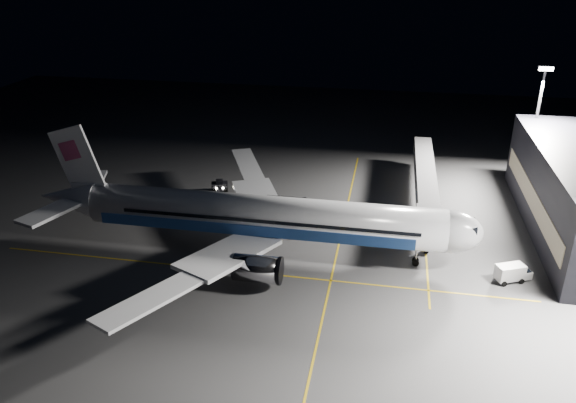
# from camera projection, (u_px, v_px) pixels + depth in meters

# --- Properties ---
(ground) EXTENTS (200.00, 200.00, 0.00)m
(ground) POSITION_uv_depth(u_px,v_px,m) (264.00, 250.00, 77.58)
(ground) COLOR #4C4C4F
(ground) RESTS_ON ground
(guide_line_main) EXTENTS (0.25, 80.00, 0.01)m
(guide_line_main) POSITION_uv_depth(u_px,v_px,m) (336.00, 257.00, 75.88)
(guide_line_main) COLOR gold
(guide_line_main) RESTS_ON ground
(guide_line_cross) EXTENTS (70.00, 0.25, 0.01)m
(guide_line_cross) POSITION_uv_depth(u_px,v_px,m) (254.00, 273.00, 72.21)
(guide_line_cross) COLOR gold
(guide_line_cross) RESTS_ON ground
(guide_line_side) EXTENTS (0.25, 40.00, 0.01)m
(guide_line_side) POSITION_uv_depth(u_px,v_px,m) (424.00, 231.00, 82.80)
(guide_line_side) COLOR gold
(guide_line_side) RESTS_ON ground
(airliner) EXTENTS (61.48, 54.22, 16.64)m
(airliner) POSITION_uv_depth(u_px,v_px,m) (256.00, 216.00, 75.63)
(airliner) COLOR silver
(airliner) RESTS_ON ground
(jet_bridge) EXTENTS (3.60, 34.40, 6.30)m
(jet_bridge) POSITION_uv_depth(u_px,v_px,m) (426.00, 182.00, 88.13)
(jet_bridge) COLOR #B2B2B7
(jet_bridge) RESTS_ON ground
(floodlight_mast_north) EXTENTS (2.40, 0.68, 20.70)m
(floodlight_mast_north) POSITION_uv_depth(u_px,v_px,m) (537.00, 116.00, 94.34)
(floodlight_mast_north) COLOR #59595E
(floodlight_mast_north) RESTS_ON ground
(service_truck) EXTENTS (4.80, 3.47, 2.29)m
(service_truck) POSITION_uv_depth(u_px,v_px,m) (513.00, 272.00, 69.97)
(service_truck) COLOR silver
(service_truck) RESTS_ON ground
(baggage_tug) EXTENTS (3.26, 2.90, 2.00)m
(baggage_tug) POSITION_uv_depth(u_px,v_px,m) (220.00, 186.00, 96.26)
(baggage_tug) COLOR black
(baggage_tug) RESTS_ON ground
(safety_cone_a) EXTENTS (0.36, 0.36, 0.54)m
(safety_cone_a) POSITION_uv_depth(u_px,v_px,m) (292.00, 237.00, 80.50)
(safety_cone_a) COLOR orange
(safety_cone_a) RESTS_ON ground
(safety_cone_b) EXTENTS (0.36, 0.36, 0.54)m
(safety_cone_b) POSITION_uv_depth(u_px,v_px,m) (320.00, 211.00, 88.54)
(safety_cone_b) COLOR orange
(safety_cone_b) RESTS_ON ground
(safety_cone_c) EXTENTS (0.44, 0.44, 0.66)m
(safety_cone_c) POSITION_uv_depth(u_px,v_px,m) (255.00, 233.00, 81.65)
(safety_cone_c) COLOR orange
(safety_cone_c) RESTS_ON ground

